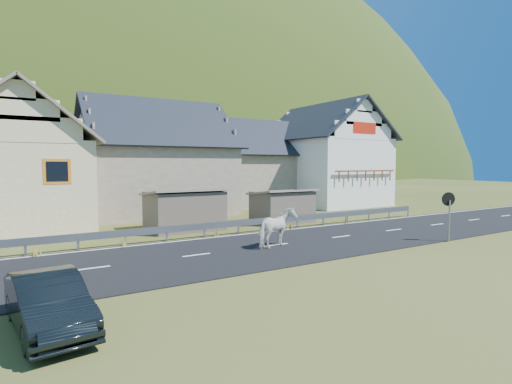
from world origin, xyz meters
TOP-DOWN VIEW (x-y plane):
  - ground at (0.00, 0.00)m, footprint 160.00×160.00m
  - road at (0.00, 0.00)m, footprint 60.00×7.00m
  - lane_markings at (0.00, 0.00)m, footprint 60.00×6.60m
  - guardrail at (-0.00, 3.68)m, footprint 28.10×0.09m
  - shed_left at (-2.00, 6.50)m, footprint 4.30×3.30m
  - shed_right at (4.50, 6.00)m, footprint 3.80×2.90m
  - house_cream at (-10.00, 12.00)m, footprint 7.80×9.80m
  - house_stone_a at (-1.00, 15.00)m, footprint 10.80×9.80m
  - house_stone_b at (9.00, 17.00)m, footprint 9.80×8.80m
  - house_white at (15.00, 14.00)m, footprint 8.80×10.80m
  - mountain at (5.00, 180.00)m, footprint 440.00×280.00m
  - horse at (-0.26, -0.37)m, footprint 1.58×2.25m
  - car at (-9.74, -5.06)m, footprint 1.80×4.01m
  - traffic_mirror at (7.61, -3.53)m, footprint 0.64×0.32m

SIDE VIEW (x-z plane):
  - mountain at x=5.00m, z-range -150.00..110.00m
  - ground at x=0.00m, z-range 0.00..0.00m
  - road at x=0.00m, z-range 0.00..0.04m
  - lane_markings at x=0.00m, z-range 0.04..0.05m
  - guardrail at x=0.00m, z-range 0.19..0.94m
  - car at x=-9.74m, z-range 0.00..1.28m
  - horse at x=-0.26m, z-range 0.04..1.77m
  - shed_right at x=4.50m, z-range -0.10..2.10m
  - shed_left at x=-2.00m, z-range -0.10..2.30m
  - traffic_mirror at x=7.61m, z-range 0.56..2.98m
  - house_stone_b at x=9.00m, z-range 0.19..8.29m
  - house_cream at x=-10.00m, z-range 0.21..8.51m
  - house_stone_a at x=-1.00m, z-range 0.18..9.08m
  - house_white at x=15.00m, z-range 0.21..9.91m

